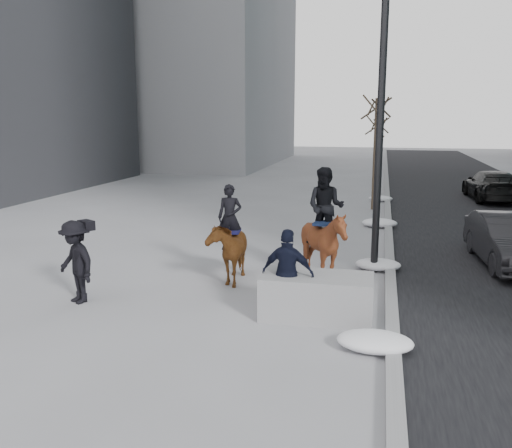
% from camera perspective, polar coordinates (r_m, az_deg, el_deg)
% --- Properties ---
extents(ground, '(120.00, 120.00, 0.00)m').
position_cam_1_polar(ground, '(11.36, -1.38, -8.61)').
color(ground, gray).
rests_on(ground, ground).
extents(road, '(8.00, 90.00, 0.01)m').
position_cam_1_polar(road, '(21.15, 24.61, -0.26)').
color(road, black).
rests_on(road, ground).
extents(curb, '(0.25, 90.00, 0.12)m').
position_cam_1_polar(curb, '(20.70, 13.73, 0.37)').
color(curb, gray).
rests_on(curb, ground).
extents(planter, '(2.15, 1.10, 0.86)m').
position_cam_1_polar(planter, '(10.65, 6.42, -7.61)').
color(planter, gray).
rests_on(planter, ground).
extents(car_near, '(1.75, 4.19, 1.35)m').
position_cam_1_polar(car_near, '(15.62, 25.10, -1.59)').
color(car_near, black).
rests_on(car_near, ground).
extents(car_far, '(2.18, 4.89, 1.39)m').
position_cam_1_polar(car_far, '(27.58, 23.55, 3.75)').
color(car_far, black).
rests_on(car_far, ground).
extents(tree_near, '(1.20, 1.20, 5.10)m').
position_cam_1_polar(tree_near, '(23.12, 12.47, 7.76)').
color(tree_near, '#362D20').
rests_on(tree_near, ground).
extents(tree_far, '(1.20, 1.20, 4.08)m').
position_cam_1_polar(tree_far, '(29.34, 12.61, 7.46)').
color(tree_far, '#34291E').
rests_on(tree_far, ground).
extents(mounted_left, '(1.02, 1.86, 2.29)m').
position_cam_1_polar(mounted_left, '(12.87, -2.90, -2.26)').
color(mounted_left, '#522810').
rests_on(mounted_left, ground).
extents(mounted_right, '(1.65, 1.80, 2.71)m').
position_cam_1_polar(mounted_right, '(12.78, 7.21, -1.36)').
color(mounted_right, '#522910').
rests_on(mounted_right, ground).
extents(feeder, '(1.06, 0.89, 1.75)m').
position_cam_1_polar(feeder, '(10.51, 3.37, -5.25)').
color(feeder, black).
rests_on(feeder, ground).
extents(camera_crew, '(1.31, 1.14, 1.75)m').
position_cam_1_polar(camera_crew, '(11.92, -18.44, -3.77)').
color(camera_crew, black).
rests_on(camera_crew, ground).
extents(lamppost, '(0.25, 0.80, 9.09)m').
position_cam_1_polar(lamppost, '(13.58, 13.20, 15.78)').
color(lamppost, black).
rests_on(lamppost, ground).
extents(snow_piles, '(1.27, 17.36, 0.32)m').
position_cam_1_polar(snow_piles, '(16.31, 12.80, -2.15)').
color(snow_piles, silver).
rests_on(snow_piles, ground).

